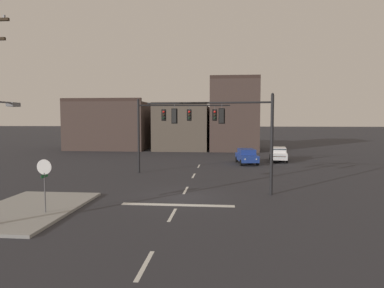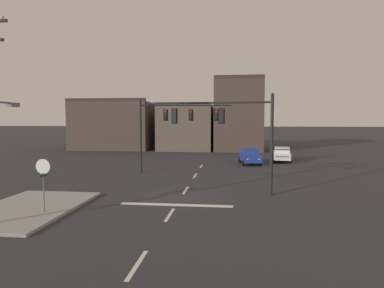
{
  "view_description": "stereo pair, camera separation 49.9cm",
  "coord_description": "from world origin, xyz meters",
  "px_view_note": "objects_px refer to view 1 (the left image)",
  "views": [
    {
      "loc": [
        2.6,
        -20.83,
        4.84
      ],
      "look_at": [
        0.42,
        2.13,
        3.15
      ],
      "focal_mm": 32.08,
      "sensor_mm": 36.0,
      "label": 1
    },
    {
      "loc": [
        3.1,
        -20.78,
        4.84
      ],
      "look_at": [
        0.42,
        2.13,
        3.15
      ],
      "focal_mm": 32.08,
      "sensor_mm": 36.0,
      "label": 2
    }
  ],
  "objects_px": {
    "signal_mast_far_side": "(169,121)",
    "car_lot_middle": "(247,156)",
    "car_lot_nearside": "(278,154)",
    "stop_sign": "(44,173)",
    "signal_mast_near_side": "(232,126)"
  },
  "relations": [
    {
      "from": "signal_mast_near_side",
      "to": "signal_mast_far_side",
      "type": "relative_size",
      "value": 1.01
    },
    {
      "from": "signal_mast_far_side",
      "to": "car_lot_middle",
      "type": "height_order",
      "value": "signal_mast_far_side"
    },
    {
      "from": "signal_mast_far_side",
      "to": "stop_sign",
      "type": "bearing_deg",
      "value": -105.79
    },
    {
      "from": "car_lot_nearside",
      "to": "signal_mast_near_side",
      "type": "bearing_deg",
      "value": -108.12
    },
    {
      "from": "stop_sign",
      "to": "car_lot_middle",
      "type": "xyz_separation_m",
      "value": [
        11.35,
        21.01,
        -1.29
      ]
    },
    {
      "from": "signal_mast_far_side",
      "to": "signal_mast_near_side",
      "type": "bearing_deg",
      "value": -55.51
    },
    {
      "from": "car_lot_nearside",
      "to": "stop_sign",
      "type": "bearing_deg",
      "value": -122.69
    },
    {
      "from": "car_lot_nearside",
      "to": "car_lot_middle",
      "type": "xyz_separation_m",
      "value": [
        -3.74,
        -2.52,
        0.0
      ]
    },
    {
      "from": "signal_mast_far_side",
      "to": "car_lot_nearside",
      "type": "xyz_separation_m",
      "value": [
        11.11,
        9.42,
        -3.76
      ]
    },
    {
      "from": "signal_mast_far_side",
      "to": "car_lot_middle",
      "type": "xyz_separation_m",
      "value": [
        7.36,
        6.91,
        -3.76
      ]
    },
    {
      "from": "stop_sign",
      "to": "car_lot_nearside",
      "type": "xyz_separation_m",
      "value": [
        15.1,
        23.53,
        -1.29
      ]
    },
    {
      "from": "signal_mast_near_side",
      "to": "stop_sign",
      "type": "relative_size",
      "value": 2.95
    },
    {
      "from": "car_lot_middle",
      "to": "signal_mast_far_side",
      "type": "bearing_deg",
      "value": -136.84
    },
    {
      "from": "car_lot_nearside",
      "to": "car_lot_middle",
      "type": "relative_size",
      "value": 1.0
    },
    {
      "from": "signal_mast_far_side",
      "to": "stop_sign",
      "type": "relative_size",
      "value": 2.91
    }
  ]
}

